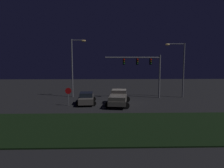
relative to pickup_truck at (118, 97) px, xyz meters
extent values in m
plane|color=black|center=(0.27, 1.33, -1.00)|extent=(80.00, 80.00, 0.00)
cube|color=black|center=(0.27, -8.23, -0.95)|extent=(27.33, 7.78, 0.10)
cube|color=#514C47|center=(-0.02, -0.17, -0.32)|extent=(2.71, 5.62, 0.55)
cube|color=#514C47|center=(0.14, 1.01, 0.38)|extent=(2.08, 2.13, 0.85)
cube|color=black|center=(0.14, 1.01, 0.50)|extent=(1.95, 1.74, 0.51)
cube|color=#514C47|center=(-0.17, -1.24, 0.18)|extent=(2.31, 3.26, 0.45)
cylinder|color=black|center=(-0.78, 1.89, -0.60)|extent=(0.80, 0.22, 0.80)
cylinder|color=black|center=(1.26, 1.62, -0.60)|extent=(0.80, 0.22, 0.80)
cylinder|color=black|center=(-1.31, -1.96, -0.60)|extent=(0.80, 0.22, 0.80)
cylinder|color=black|center=(0.73, -2.24, -0.60)|extent=(0.80, 0.22, 0.80)
cube|color=#514C47|center=(-4.11, 0.79, -0.39)|extent=(2.13, 4.52, 0.70)
cube|color=black|center=(-4.09, 0.55, 0.24)|extent=(1.75, 2.12, 0.55)
cylinder|color=black|center=(-5.14, 2.22, -0.68)|extent=(0.64, 0.22, 0.64)
cylinder|color=black|center=(-3.30, 2.36, -0.68)|extent=(0.64, 0.22, 0.64)
cylinder|color=black|center=(-4.91, -0.77, -0.68)|extent=(0.64, 0.22, 0.64)
cylinder|color=black|center=(-3.08, -0.63, -0.68)|extent=(0.64, 0.22, 0.64)
cylinder|color=slate|center=(6.49, 4.76, 2.25)|extent=(0.24, 0.24, 6.50)
cylinder|color=slate|center=(2.39, 4.76, 5.10)|extent=(8.20, 0.18, 0.18)
cube|color=black|center=(5.09, 4.76, 4.50)|extent=(0.32, 0.44, 0.95)
sphere|color=red|center=(5.09, 4.53, 4.80)|extent=(0.22, 0.22, 0.22)
sphere|color=#59380A|center=(5.09, 4.53, 4.50)|extent=(0.22, 0.22, 0.22)
sphere|color=#0C4719|center=(5.09, 4.53, 4.20)|extent=(0.22, 0.22, 0.22)
cube|color=black|center=(3.09, 4.76, 4.50)|extent=(0.32, 0.44, 0.95)
sphere|color=red|center=(3.09, 4.53, 4.80)|extent=(0.22, 0.22, 0.22)
sphere|color=#59380A|center=(3.09, 4.53, 4.50)|extent=(0.22, 0.22, 0.22)
sphere|color=#0C4719|center=(3.09, 4.53, 4.20)|extent=(0.22, 0.22, 0.22)
cube|color=black|center=(1.09, 4.76, 4.50)|extent=(0.32, 0.44, 0.95)
sphere|color=red|center=(1.09, 4.53, 4.80)|extent=(0.22, 0.22, 0.22)
sphere|color=#59380A|center=(1.09, 4.53, 4.50)|extent=(0.22, 0.22, 0.22)
sphere|color=#0C4719|center=(1.09, 4.53, 4.20)|extent=(0.22, 0.22, 0.22)
cylinder|color=slate|center=(-6.83, 5.90, 3.45)|extent=(0.20, 0.20, 8.90)
cylinder|color=slate|center=(-5.91, 5.90, 7.75)|extent=(1.84, 0.12, 0.12)
ellipsoid|color=#F9CC72|center=(-5.00, 5.90, 7.65)|extent=(0.70, 0.44, 0.30)
cylinder|color=slate|center=(10.22, 5.00, 3.14)|extent=(0.20, 0.20, 8.28)
cylinder|color=slate|center=(8.93, 5.00, 7.13)|extent=(2.58, 0.12, 0.12)
ellipsoid|color=#F9CC72|center=(7.63, 5.00, 7.03)|extent=(0.70, 0.44, 0.30)
cylinder|color=slate|center=(-6.17, -0.38, 0.10)|extent=(0.07, 0.07, 2.20)
cylinder|color=#B20C0F|center=(-6.17, -0.41, 0.85)|extent=(0.76, 0.03, 0.76)
camera|label=1|loc=(-1.39, -22.65, 4.03)|focal=29.38mm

